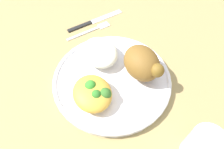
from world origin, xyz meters
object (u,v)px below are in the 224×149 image
at_px(roasted_chicken, 142,63).
at_px(fork, 91,30).
at_px(mac_cheese_with_broccoli, 93,93).
at_px(water_glass, 203,147).
at_px(knife, 91,22).
at_px(rice_pile, 98,53).
at_px(plate, 112,79).

relative_size(roasted_chicken, fork, 0.74).
bearing_deg(fork, mac_cheese_with_broccoli, -20.62).
xyz_separation_m(mac_cheese_with_broccoli, water_glass, (0.19, 0.14, -0.00)).
xyz_separation_m(roasted_chicken, fork, (-0.21, -0.04, -0.05)).
distance_m(roasted_chicken, knife, 0.26).
xyz_separation_m(rice_pile, fork, (-0.13, 0.03, -0.04)).
bearing_deg(fork, rice_pile, -12.53).
relative_size(mac_cheese_with_broccoli, knife, 0.51).
xyz_separation_m(plate, mac_cheese_with_broccoli, (0.03, -0.06, 0.03)).
height_order(fork, knife, knife).
relative_size(roasted_chicken, knife, 0.56).
distance_m(plate, knife, 0.23).
bearing_deg(knife, fork, -21.87).
xyz_separation_m(plate, knife, (-0.23, 0.04, -0.01)).
xyz_separation_m(plate, roasted_chicken, (0.02, 0.07, 0.05)).
height_order(rice_pile, knife, rice_pile).
distance_m(mac_cheese_with_broccoli, water_glass, 0.24).
distance_m(plate, rice_pile, 0.08).
bearing_deg(rice_pile, knife, 165.41).
distance_m(fork, knife, 0.04).
relative_size(knife, water_glass, 2.41).
relative_size(roasted_chicken, rice_pile, 1.02).
relative_size(plate, roasted_chicken, 2.69).
xyz_separation_m(roasted_chicken, knife, (-0.25, -0.03, -0.05)).
bearing_deg(plate, rice_pile, -176.85).
height_order(roasted_chicken, knife, roasted_chicken).
bearing_deg(rice_pile, water_glass, 14.81).
distance_m(plate, mac_cheese_with_broccoli, 0.07).
height_order(plate, rice_pile, rice_pile).
distance_m(rice_pile, knife, 0.17).
bearing_deg(plate, knife, 170.67).
height_order(roasted_chicken, water_glass, roasted_chicken).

